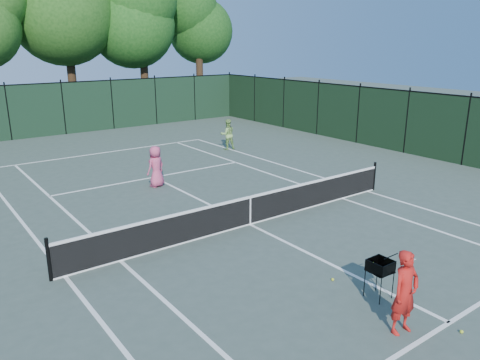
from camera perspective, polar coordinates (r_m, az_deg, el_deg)
ground at (r=14.16m, az=1.22°, el=-5.45°), size 90.00×90.00×0.00m
sideline_doubles_left at (r=11.92m, az=-20.54°, el=-10.96°), size 0.10×23.77×0.01m
sideline_doubles_right at (r=17.86m, az=15.29°, el=-1.34°), size 0.10×23.77×0.01m
sideline_singles_left at (r=12.29m, az=-14.36°, el=-9.53°), size 0.10×23.77×0.01m
sideline_singles_right at (r=16.85m, az=12.37°, el=-2.20°), size 0.10×23.77×0.01m
baseline_far at (r=24.26m, az=-16.25°, el=3.22°), size 10.97×0.10×0.01m
service_line_near at (r=10.42m, az=24.17°, el=-15.57°), size 8.23×0.10×0.01m
service_line_far at (r=19.35m, az=-10.45°, el=0.34°), size 8.23×0.10×0.01m
center_service_line at (r=14.16m, az=1.22°, el=-5.44°), size 0.10×12.80×0.01m
tennis_net at (r=13.99m, az=1.23°, el=-3.64°), size 11.69×0.09×1.06m
fence_far at (r=29.74m, az=-20.72°, el=8.10°), size 24.00×0.05×3.00m
fence_right at (r=22.90m, az=25.85°, el=5.31°), size 0.05×36.00×3.00m
tree_5 at (r=38.25m, az=-5.13°, el=20.04°), size 5.80×5.80×12.23m
coach at (r=9.43m, az=19.48°, el=-12.78°), size 0.94×0.58×1.65m
player_pink at (r=17.91m, az=-10.21°, el=1.64°), size 0.88×0.71×1.56m
player_green at (r=23.90m, az=-1.52°, el=5.59°), size 0.90×0.80×1.55m
ball_hopper at (r=10.47m, az=16.73°, el=-10.05°), size 0.51×0.51×0.87m
loose_ball_near_cart at (r=10.18m, az=25.40°, el=-16.36°), size 0.07×0.07×0.07m
loose_ball_midcourt at (r=11.21m, az=11.23°, el=-11.80°), size 0.07×0.07×0.07m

